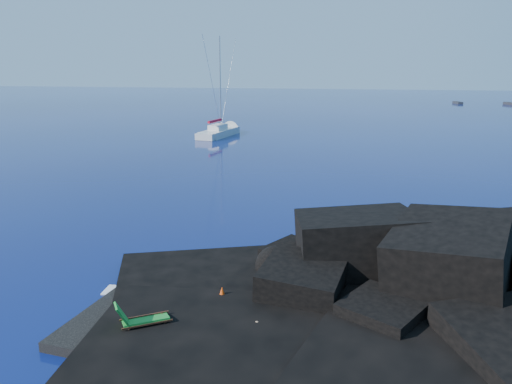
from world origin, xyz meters
TOP-DOWN VIEW (x-y plane):
  - ground at (0.00, 0.00)m, footprint 400.00×400.00m
  - headland at (13.00, 3.00)m, footprint 24.00×24.00m
  - beach at (4.50, 0.50)m, footprint 9.08×6.86m
  - surf_foam at (5.00, 5.00)m, footprint 10.00×8.00m
  - sailboat at (-8.91, 49.78)m, footprint 4.37×12.72m
  - deck_chair at (3.08, -0.53)m, footprint 1.88×1.62m
  - towel at (6.29, 0.39)m, footprint 1.96×1.16m
  - sunbather at (6.29, 0.39)m, footprint 1.81×0.74m
  - marker_cone at (5.01, 2.13)m, footprint 0.44×0.44m
  - distant_boat_a at (33.15, 120.90)m, footprint 2.05×4.20m
  - distant_boat_b at (45.29, 119.29)m, footprint 3.03×4.74m

SIDE VIEW (x-z plane):
  - ground at x=0.00m, z-range 0.00..0.00m
  - headland at x=13.00m, z-range -1.80..1.80m
  - beach at x=4.50m, z-range -0.35..0.35m
  - surf_foam at x=5.00m, z-range -0.03..0.03m
  - sailboat at x=-8.91m, z-range -6.54..6.54m
  - distant_boat_a at x=33.15m, z-range -0.27..0.27m
  - distant_boat_b at x=45.29m, z-range -0.30..0.30m
  - towel at x=6.29m, z-range 0.35..0.40m
  - sunbather at x=6.29m, z-range 0.40..0.65m
  - marker_cone at x=5.01m, z-range 0.35..0.92m
  - deck_chair at x=3.08m, z-range 0.35..1.56m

